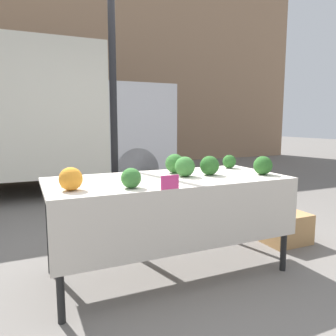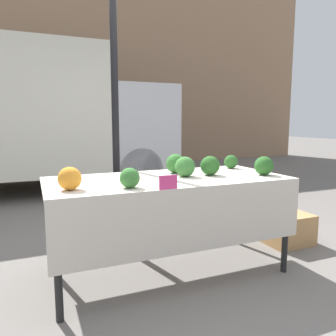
# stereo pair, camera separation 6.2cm
# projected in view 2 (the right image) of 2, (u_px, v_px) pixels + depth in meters

# --- Properties ---
(ground_plane) EXTENTS (40.00, 40.00, 0.00)m
(ground_plane) POSITION_uv_depth(u_px,v_px,m) (168.00, 271.00, 2.80)
(ground_plane) COLOR slate
(building_facade) EXTENTS (16.00, 0.60, 6.20)m
(building_facade) POSITION_uv_depth(u_px,v_px,m) (65.00, 57.00, 9.25)
(building_facade) COLOR #9E7A5B
(building_facade) RESTS_ON ground_plane
(tent_pole) EXTENTS (0.07, 0.07, 2.73)m
(tent_pole) POSITION_uv_depth(u_px,v_px,m) (115.00, 112.00, 3.21)
(tent_pole) COLOR black
(tent_pole) RESTS_ON ground_plane
(parked_truck) EXTENTS (5.10, 2.25, 2.56)m
(parked_truck) POSITION_uv_depth(u_px,v_px,m) (20.00, 115.00, 5.88)
(parked_truck) COLOR silver
(parked_truck) RESTS_ON ground_plane
(market_table) EXTENTS (1.94, 0.88, 0.81)m
(market_table) POSITION_uv_depth(u_px,v_px,m) (171.00, 191.00, 2.64)
(market_table) COLOR beige
(market_table) RESTS_ON ground_plane
(orange_cauliflower) EXTENTS (0.16, 0.16, 0.16)m
(orange_cauliflower) POSITION_uv_depth(u_px,v_px,m) (70.00, 178.00, 2.19)
(orange_cauliflower) COLOR orange
(orange_cauliflower) RESTS_ON market_table
(romanesco_head) EXTENTS (0.13, 0.13, 0.11)m
(romanesco_head) POSITION_uv_depth(u_px,v_px,m) (70.00, 179.00, 2.32)
(romanesco_head) COLOR #93B238
(romanesco_head) RESTS_ON market_table
(broccoli_head_0) EXTENTS (0.17, 0.17, 0.17)m
(broccoli_head_0) POSITION_uv_depth(u_px,v_px,m) (210.00, 166.00, 2.79)
(broccoli_head_0) COLOR #285B23
(broccoli_head_0) RESTS_ON market_table
(broccoli_head_1) EXTENTS (0.16, 0.16, 0.16)m
(broccoli_head_1) POSITION_uv_depth(u_px,v_px,m) (264.00, 166.00, 2.80)
(broccoli_head_1) COLOR #285B23
(broccoli_head_1) RESTS_ON market_table
(broccoli_head_2) EXTENTS (0.14, 0.14, 0.14)m
(broccoli_head_2) POSITION_uv_depth(u_px,v_px,m) (130.00, 178.00, 2.26)
(broccoli_head_2) COLOR #387533
(broccoli_head_2) RESTS_ON market_table
(broccoli_head_3) EXTENTS (0.17, 0.17, 0.17)m
(broccoli_head_3) POSITION_uv_depth(u_px,v_px,m) (175.00, 163.00, 2.92)
(broccoli_head_3) COLOR #336B2D
(broccoli_head_3) RESTS_ON market_table
(broccoli_head_4) EXTENTS (0.13, 0.13, 0.13)m
(broccoli_head_4) POSITION_uv_depth(u_px,v_px,m) (231.00, 162.00, 3.21)
(broccoli_head_4) COLOR #285B23
(broccoli_head_4) RESTS_ON market_table
(broccoli_head_5) EXTENTS (0.17, 0.17, 0.17)m
(broccoli_head_5) POSITION_uv_depth(u_px,v_px,m) (185.00, 167.00, 2.72)
(broccoli_head_5) COLOR #387533
(broccoli_head_5) RESTS_ON market_table
(price_sign) EXTENTS (0.13, 0.01, 0.10)m
(price_sign) POSITION_uv_depth(u_px,v_px,m) (168.00, 182.00, 2.22)
(price_sign) COLOR #E53D84
(price_sign) RESTS_ON market_table
(produce_crate) EXTENTS (0.46, 0.36, 0.32)m
(produce_crate) POSITION_uv_depth(u_px,v_px,m) (288.00, 229.00, 3.42)
(produce_crate) COLOR tan
(produce_crate) RESTS_ON ground_plane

